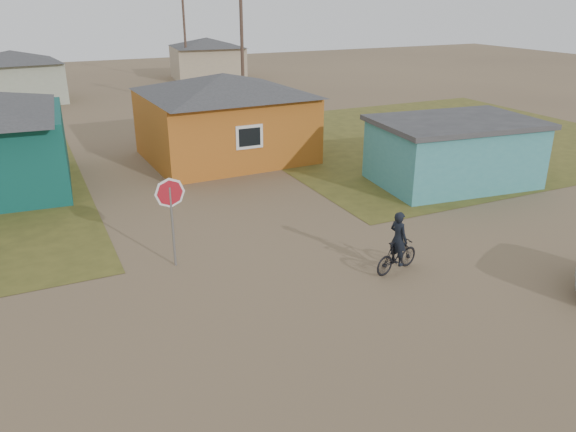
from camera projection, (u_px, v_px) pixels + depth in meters
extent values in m
plane|color=brown|center=(322.00, 309.00, 13.70)|extent=(120.00, 120.00, 0.00)
cube|color=brown|center=(435.00, 137.00, 30.20)|extent=(20.00, 18.00, 0.00)
cube|color=#AE5D1A|center=(225.00, 126.00, 25.90)|extent=(7.21, 6.24, 3.00)
pyramid|color=#323235|center=(223.00, 83.00, 25.18)|extent=(7.72, 6.76, 0.90)
cube|color=silver|center=(249.00, 137.00, 23.30)|extent=(1.20, 0.06, 1.00)
cube|color=black|center=(250.00, 137.00, 23.28)|extent=(0.95, 0.04, 0.75)
cube|color=teal|center=(453.00, 154.00, 22.50)|extent=(6.39, 4.61, 2.40)
cube|color=#323235|center=(457.00, 122.00, 22.03)|extent=(6.71, 4.93, 0.20)
cube|color=#9CA38C|center=(15.00, 83.00, 39.35)|extent=(6.49, 5.60, 2.80)
pyramid|color=#323235|center=(11.00, 56.00, 38.69)|extent=(7.04, 6.15, 0.80)
cube|color=tan|center=(208.00, 63.00, 50.77)|extent=(6.41, 5.50, 2.80)
pyramid|color=#323235|center=(207.00, 42.00, 50.11)|extent=(6.95, 6.05, 0.80)
cylinder|color=#4C382E|center=(242.00, 52.00, 33.30)|extent=(0.20, 0.20, 8.00)
cylinder|color=#4C382E|center=(185.00, 35.00, 47.14)|extent=(0.20, 0.20, 8.00)
cylinder|color=gray|center=(173.00, 227.00, 15.52)|extent=(0.07, 0.07, 2.33)
imported|color=black|center=(397.00, 256.00, 15.43)|extent=(1.61, 0.77, 0.94)
imported|color=black|center=(398.00, 238.00, 15.24)|extent=(0.48, 0.63, 1.54)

